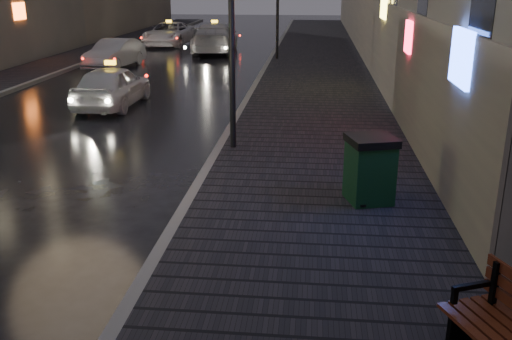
# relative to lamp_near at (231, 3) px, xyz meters

# --- Properties ---
(ground) EXTENTS (120.00, 120.00, 0.00)m
(ground) POSITION_rel_lamp_near_xyz_m (-1.85, -6.00, -3.49)
(ground) COLOR black
(ground) RESTS_ON ground
(sidewalk) EXTENTS (4.60, 58.00, 0.15)m
(sidewalk) POSITION_rel_lamp_near_xyz_m (2.05, 15.00, -3.41)
(sidewalk) COLOR black
(sidewalk) RESTS_ON ground
(curb) EXTENTS (0.20, 58.00, 0.15)m
(curb) POSITION_rel_lamp_near_xyz_m (-0.35, 15.00, -3.41)
(curb) COLOR slate
(curb) RESTS_ON ground
(sidewalk_far) EXTENTS (2.40, 58.00, 0.15)m
(sidewalk_far) POSITION_rel_lamp_near_xyz_m (-10.55, 15.00, -3.41)
(sidewalk_far) COLOR black
(sidewalk_far) RESTS_ON ground
(curb_far) EXTENTS (0.20, 58.00, 0.15)m
(curb_far) POSITION_rel_lamp_near_xyz_m (-9.25, 15.00, -3.41)
(curb_far) COLOR slate
(curb_far) RESTS_ON ground
(lamp_near) EXTENTS (0.36, 0.36, 5.28)m
(lamp_near) POSITION_rel_lamp_near_xyz_m (0.00, 0.00, 0.00)
(lamp_near) COLOR black
(lamp_near) RESTS_ON sidewalk
(trash_bin) EXTENTS (0.99, 0.99, 1.21)m
(trash_bin) POSITION_rel_lamp_near_xyz_m (2.94, -3.23, -2.72)
(trash_bin) COLOR black
(trash_bin) RESTS_ON sidewalk
(taxi_near) EXTENTS (1.65, 4.04, 1.37)m
(taxi_near) POSITION_rel_lamp_near_xyz_m (-4.64, 4.75, -2.80)
(taxi_near) COLOR silver
(taxi_near) RESTS_ON ground
(car_left_mid) EXTENTS (1.93, 4.16, 1.32)m
(car_left_mid) POSITION_rel_lamp_near_xyz_m (-7.40, 13.01, -2.83)
(car_left_mid) COLOR #AAAAB2
(car_left_mid) RESTS_ON ground
(taxi_mid) EXTENTS (2.77, 5.88, 1.66)m
(taxi_mid) POSITION_rel_lamp_near_xyz_m (-3.70, 19.07, -2.66)
(taxi_mid) COLOR silver
(taxi_mid) RESTS_ON ground
(taxi_far) EXTENTS (2.71, 5.22, 1.41)m
(taxi_far) POSITION_rel_lamp_near_xyz_m (-7.17, 22.53, -2.79)
(taxi_far) COLOR silver
(taxi_far) RESTS_ON ground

